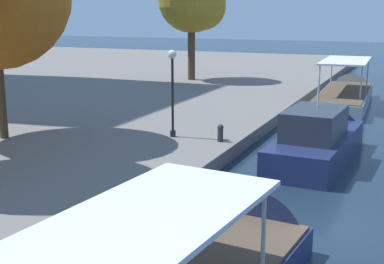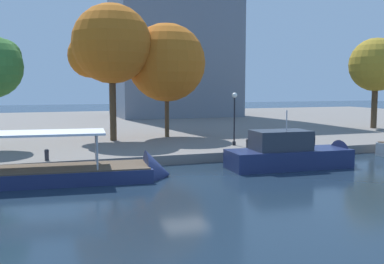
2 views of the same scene
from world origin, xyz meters
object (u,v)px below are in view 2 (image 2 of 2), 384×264
Objects in this scene: tree_5 at (110,46)px; tree_1 at (380,66)px; motor_yacht_2 at (296,157)px; tree_4 at (168,60)px; mooring_bollard_0 at (47,154)px; lamp_post at (234,112)px; tour_boat_1 at (52,177)px; mooring_bollard_1 at (248,144)px.

tree_1 is at bearing 2.23° from tree_5.
tree_4 is (-4.57, 14.13, 7.00)m from motor_yacht_2.
tree_5 is (-29.56, -1.15, 1.21)m from tree_1.
motor_yacht_2 is at bearing -72.09° from tree_4.
mooring_bollard_0 is 16.14m from tree_4.
lamp_post is (-1.33, 6.72, 2.58)m from motor_yacht_2.
tour_boat_1 is at bearing -158.40° from tree_1.
tree_1 is 29.61m from tree_5.
lamp_post reaches higher than motor_yacht_2.
mooring_bollard_0 is 14.45m from lamp_post.
tree_4 reaches higher than mooring_bollard_1.
motor_yacht_2 is 25.27m from tree_1.
tour_boat_1 is at bearing -112.72° from tree_5.
motor_yacht_2 is 2.22× the size of lamp_post.
motor_yacht_2 is (15.20, -0.56, 0.40)m from tour_boat_1.
tree_1 is at bearing 16.25° from mooring_bollard_0.
tour_boat_1 is 1.27× the size of tree_5.
tree_5 is (5.30, 12.65, 8.34)m from tour_boat_1.
tree_5 is at bearing 142.85° from lamp_post.
mooring_bollard_0 is at bearing 168.02° from motor_yacht_2.
lamp_post is at bearing 29.56° from tour_boat_1.
mooring_bollard_1 is at bearing 20.70° from tour_boat_1.
motor_yacht_2 reaches higher than mooring_bollard_1.
tree_4 is (10.64, 13.57, 7.39)m from tour_boat_1.
motor_yacht_2 is at bearing -72.45° from mooring_bollard_1.
motor_yacht_2 is 15.94m from mooring_bollard_0.
tree_5 is at bearing 133.77° from mooring_bollard_1.
tree_4 is at bearing 108.06° from mooring_bollard_1.
tree_1 is at bearing 39.30° from motor_yacht_2.
motor_yacht_2 is 12.49× the size of mooring_bollard_0.
tree_1 is 0.96× the size of tree_4.
mooring_bollard_1 is 0.07× the size of tree_5.
lamp_post is 22.73m from tree_1.
lamp_post is at bearing -37.15° from tree_5.
mooring_bollard_1 is (13.84, 3.73, 0.81)m from tour_boat_1.
tree_5 is at bearing 72.89° from tour_boat_1.
mooring_bollard_1 is at bearing -90.60° from lamp_post.
mooring_bollard_0 is at bearing -137.31° from tree_4.
tour_boat_1 is 1.48× the size of tree_1.
mooring_bollard_0 is 14.02m from mooring_bollard_1.
lamp_post is at bearing -66.43° from tree_4.
motor_yacht_2 is 0.93× the size of tree_1.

